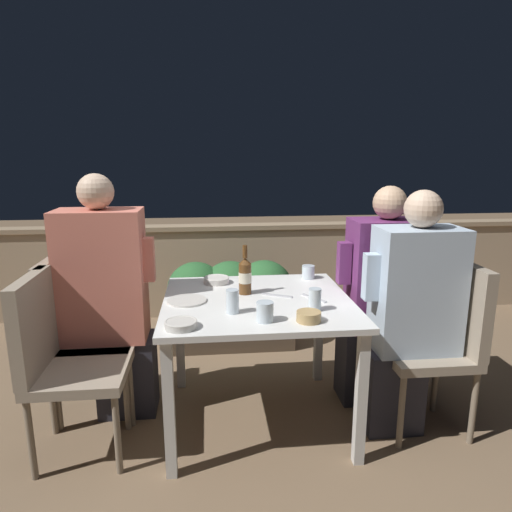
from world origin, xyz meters
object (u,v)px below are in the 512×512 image
chair_left_near (57,351)px  chair_right_far (410,311)px  person_blue_shirt (409,314)px  person_coral_top (109,299)px  chair_right_near (444,331)px  chair_left_far (74,324)px  beer_bottle (245,275)px  person_purple_stripe (379,296)px

chair_left_near → chair_right_far: (1.93, 0.35, 0.00)m
person_blue_shirt → person_coral_top: bearing=168.8°
person_coral_top → chair_right_near: bearing=-9.9°
chair_left_far → beer_bottle: bearing=-4.2°
chair_right_near → person_coral_top: bearing=170.1°
chair_left_near → person_coral_top: size_ratio=0.67×
person_coral_top → person_purple_stripe: size_ratio=1.06×
person_coral_top → person_blue_shirt: 1.62m
chair_left_far → person_purple_stripe: (1.74, -0.00, 0.10)m
person_coral_top → beer_bottle: bearing=-5.3°
person_purple_stripe → chair_left_near: bearing=-168.5°
chair_left_far → chair_right_near: 2.02m
person_blue_shirt → person_purple_stripe: person_blue_shirt is taller
beer_bottle → person_blue_shirt: bearing=-16.2°
person_coral_top → chair_right_near: 1.82m
chair_left_near → chair_right_far: bearing=10.3°
chair_right_far → chair_right_near: bearing=-81.4°
chair_right_near → person_blue_shirt: 0.23m
chair_left_near → chair_left_far: bearing=93.0°
chair_right_near → chair_right_far: (-0.05, 0.31, 0.00)m
chair_left_far → chair_right_far: same height
person_coral_top → chair_right_near: person_coral_top is taller
chair_left_far → beer_bottle: beer_bottle is taller
chair_right_near → beer_bottle: (-1.04, 0.24, 0.27)m
person_purple_stripe → chair_right_near: bearing=-51.2°
person_coral_top → beer_bottle: 0.76m
chair_left_far → chair_right_far: (1.95, -0.00, 0.00)m
chair_left_far → person_coral_top: person_coral_top is taller
chair_left_near → person_purple_stripe: (1.72, 0.35, 0.10)m
chair_left_near → chair_left_far: (-0.02, 0.35, 0.00)m
chair_left_near → chair_left_far: 0.35m
person_purple_stripe → beer_bottle: 0.81m
chair_right_near → chair_left_near: bearing=-178.8°
chair_left_far → chair_right_near: same height
chair_left_near → person_coral_top: 0.42m
chair_right_far → chair_left_near: bearing=-169.7°
person_coral_top → person_purple_stripe: (1.54, -0.00, -0.04)m
chair_right_near → chair_right_far: 0.31m
chair_right_far → chair_left_far: bearing=179.9°
chair_left_far → person_blue_shirt: (1.79, -0.31, 0.10)m
chair_left_near → chair_right_near: (1.97, 0.04, 0.00)m
chair_left_far → person_purple_stripe: 1.75m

